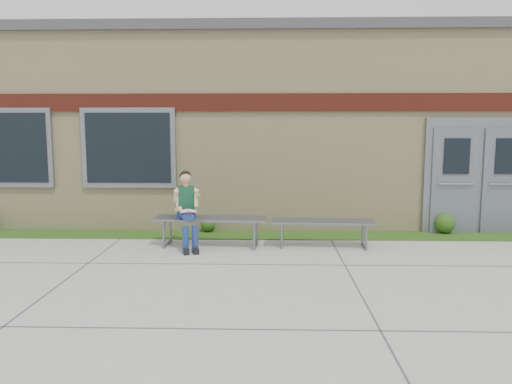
{
  "coord_description": "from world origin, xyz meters",
  "views": [
    {
      "loc": [
        -0.16,
        -7.0,
        2.11
      ],
      "look_at": [
        -0.41,
        1.7,
        0.98
      ],
      "focal_mm": 35.0,
      "sensor_mm": 36.0,
      "label": 1
    }
  ],
  "objects": [
    {
      "name": "school_building",
      "position": [
        -0.0,
        5.99,
        2.1
      ],
      "size": [
        16.2,
        6.22,
        4.2
      ],
      "color": "beige",
      "rests_on": "ground"
    },
    {
      "name": "girl",
      "position": [
        -1.6,
        1.52,
        0.74
      ],
      "size": [
        0.53,
        0.79,
        1.36
      ],
      "rotation": [
        0.0,
        0.0,
        0.27
      ],
      "color": "navy",
      "rests_on": "ground"
    },
    {
      "name": "shrub_mid",
      "position": [
        -1.41,
        2.85,
        0.17
      ],
      "size": [
        0.3,
        0.3,
        0.3
      ],
      "primitive_type": "sphere",
      "color": "#204412",
      "rests_on": "grass_strip"
    },
    {
      "name": "bench_left",
      "position": [
        -1.21,
        1.71,
        0.4
      ],
      "size": [
        2.02,
        0.66,
        0.52
      ],
      "rotation": [
        0.0,
        0.0,
        -0.05
      ],
      "color": "slate",
      "rests_on": "ground"
    },
    {
      "name": "ground",
      "position": [
        0.0,
        0.0,
        0.0
      ],
      "size": [
        80.0,
        80.0,
        0.0
      ],
      "primitive_type": "plane",
      "color": "#9E9E99",
      "rests_on": "ground"
    },
    {
      "name": "grass_strip",
      "position": [
        0.0,
        2.6,
        0.01
      ],
      "size": [
        16.0,
        0.8,
        0.02
      ],
      "primitive_type": "cube",
      "color": "#204412",
      "rests_on": "ground"
    },
    {
      "name": "bench_right",
      "position": [
        0.79,
        1.71,
        0.37
      ],
      "size": [
        1.84,
        0.59,
        0.47
      ],
      "rotation": [
        0.0,
        0.0,
        -0.05
      ],
      "color": "slate",
      "rests_on": "ground"
    },
    {
      "name": "shrub_east",
      "position": [
        3.32,
        2.85,
        0.22
      ],
      "size": [
        0.4,
        0.4,
        0.4
      ],
      "primitive_type": "sphere",
      "color": "#204412",
      "rests_on": "grass_strip"
    }
  ]
}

